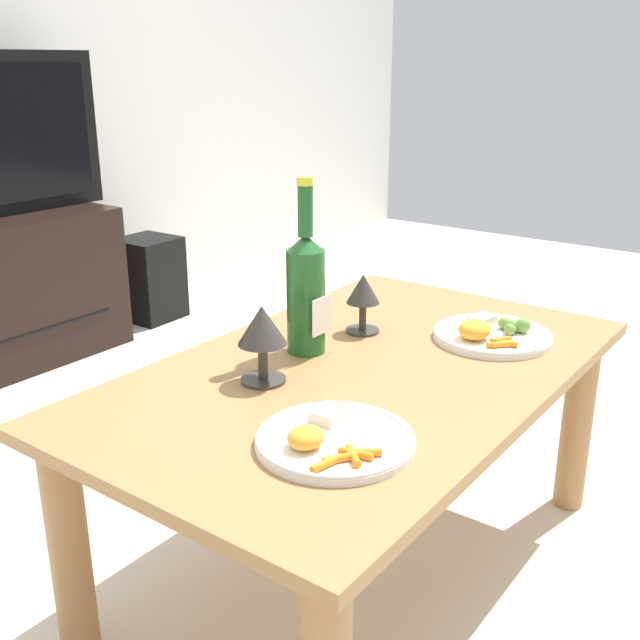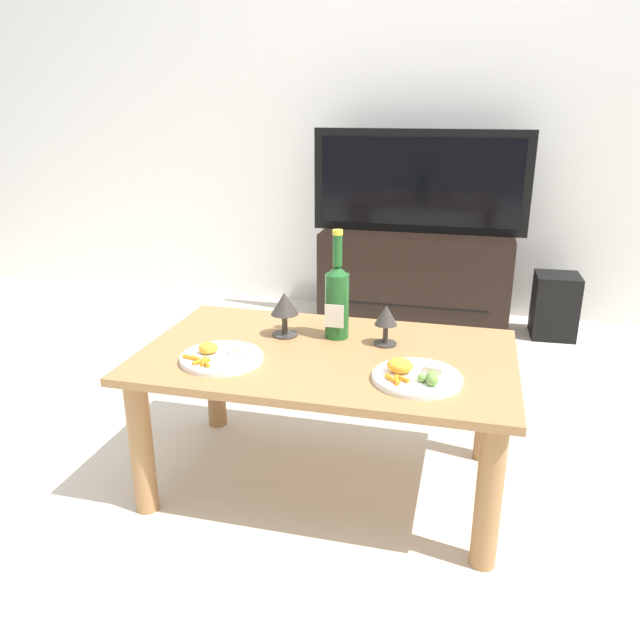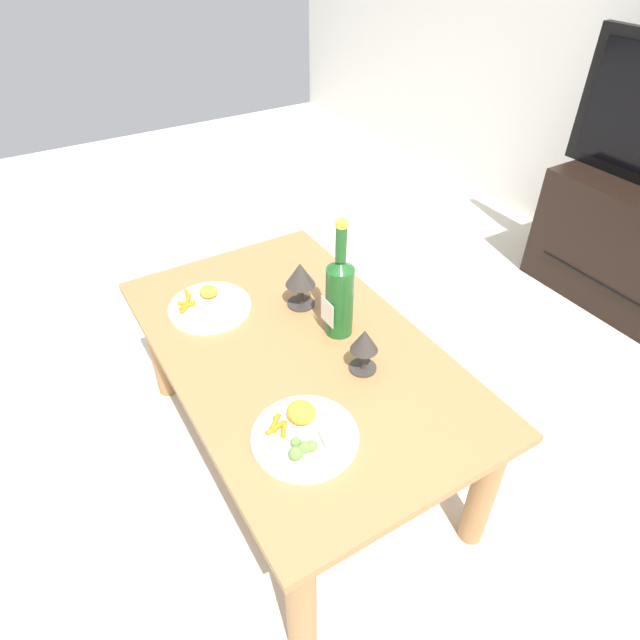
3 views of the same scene
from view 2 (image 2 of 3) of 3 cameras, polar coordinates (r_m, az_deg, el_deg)
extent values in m
plane|color=beige|center=(2.12, 0.59, -14.52)|extent=(6.40, 6.40, 0.00)
cube|color=silver|center=(3.68, 8.28, 21.04)|extent=(6.40, 0.10, 2.60)
cube|color=#9E7042|center=(1.91, 0.63, -3.32)|extent=(1.13, 0.68, 0.03)
cylinder|color=#9E7042|center=(1.95, -16.05, -11.07)|extent=(0.07, 0.07, 0.43)
cylinder|color=#9E7042|center=(1.73, 15.21, -15.24)|extent=(0.07, 0.07, 0.43)
cylinder|color=#9E7042|center=(2.39, -9.59, -4.76)|extent=(0.07, 0.07, 0.43)
cylinder|color=#9E7042|center=(2.21, 15.13, -7.24)|extent=(0.07, 0.07, 0.43)
cube|color=black|center=(3.50, 8.67, 3.82)|extent=(1.02, 0.40, 0.51)
cube|color=black|center=(3.33, 8.22, 1.21)|extent=(0.82, 0.01, 0.01)
cube|color=black|center=(3.40, 9.12, 12.39)|extent=(1.14, 0.04, 0.54)
cube|color=black|center=(3.37, 9.09, 12.35)|extent=(1.05, 0.01, 0.45)
cube|color=black|center=(3.49, 20.70, 1.23)|extent=(0.23, 0.23, 0.34)
cylinder|color=#1E5923|center=(1.99, 1.50, 1.29)|extent=(0.08, 0.08, 0.21)
cone|color=#1E5923|center=(1.96, 1.53, 4.60)|extent=(0.08, 0.08, 0.03)
cylinder|color=#1E5923|center=(1.94, 1.55, 6.38)|extent=(0.03, 0.03, 0.10)
cylinder|color=yellow|center=(1.93, 1.57, 8.03)|extent=(0.03, 0.03, 0.02)
cube|color=silver|center=(1.96, 1.24, 0.36)|extent=(0.06, 0.00, 0.08)
cylinder|color=#38332D|center=(2.04, -3.23, -1.34)|extent=(0.08, 0.08, 0.01)
cylinder|color=#38332D|center=(2.03, -3.25, -0.36)|extent=(0.02, 0.02, 0.07)
cone|color=#38332D|center=(2.00, -3.29, 1.52)|extent=(0.09, 0.09, 0.07)
cylinder|color=#38332D|center=(1.97, 5.98, -2.16)|extent=(0.07, 0.07, 0.01)
cylinder|color=#38332D|center=(1.96, 6.01, -1.25)|extent=(0.02, 0.02, 0.06)
cone|color=#38332D|center=(1.94, 6.08, 0.46)|extent=(0.07, 0.07, 0.06)
cylinder|color=white|center=(1.86, -9.00, -3.52)|extent=(0.25, 0.25, 0.01)
torus|color=white|center=(1.86, -9.01, -3.29)|extent=(0.24, 0.24, 0.01)
ellipsoid|color=orange|center=(1.89, -10.20, -2.53)|extent=(0.06, 0.05, 0.03)
cube|color=beige|center=(1.88, -7.31, -2.71)|extent=(0.06, 0.05, 0.02)
cylinder|color=orange|center=(1.86, -11.75, -3.38)|extent=(0.05, 0.02, 0.01)
cylinder|color=orange|center=(1.84, -11.15, -3.55)|extent=(0.05, 0.04, 0.01)
cylinder|color=orange|center=(1.82, -10.81, -3.74)|extent=(0.04, 0.05, 0.01)
cylinder|color=orange|center=(1.81, -10.42, -3.88)|extent=(0.04, 0.05, 0.01)
cylinder|color=orange|center=(1.82, -10.61, -3.76)|extent=(0.02, 0.05, 0.01)
cylinder|color=white|center=(1.73, 8.86, -5.32)|extent=(0.25, 0.25, 0.01)
torus|color=white|center=(1.73, 8.88, -5.08)|extent=(0.25, 0.25, 0.01)
ellipsoid|color=orange|center=(1.74, 7.34, -4.14)|extent=(0.07, 0.07, 0.04)
cube|color=beige|center=(1.76, 10.44, -4.39)|extent=(0.06, 0.06, 0.02)
cylinder|color=orange|center=(1.70, 7.53, -5.32)|extent=(0.04, 0.03, 0.01)
cylinder|color=orange|center=(1.70, 6.51, -5.32)|extent=(0.04, 0.04, 0.01)
cylinder|color=orange|center=(1.69, 6.72, -5.40)|extent=(0.04, 0.03, 0.01)
cylinder|color=orange|center=(1.68, 7.04, -5.53)|extent=(0.02, 0.05, 0.01)
sphere|color=olive|center=(1.72, 10.32, -4.95)|extent=(0.03, 0.03, 0.03)
sphere|color=olive|center=(1.68, 10.27, -5.43)|extent=(0.03, 0.03, 0.03)
sphere|color=olive|center=(1.70, 10.11, -5.13)|extent=(0.03, 0.03, 0.03)
sphere|color=olive|center=(1.70, 9.31, -5.24)|extent=(0.02, 0.02, 0.02)
sphere|color=olive|center=(1.69, 10.13, -5.37)|extent=(0.02, 0.02, 0.02)
camera|label=1|loc=(1.83, -43.76, 8.96)|focal=42.23mm
camera|label=3|loc=(1.35, 45.01, 25.78)|focal=30.57mm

